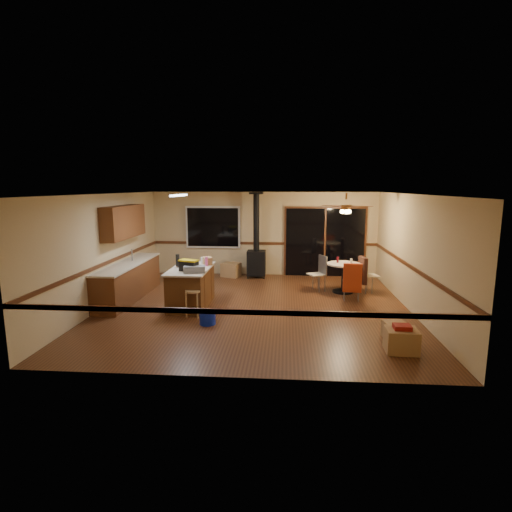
# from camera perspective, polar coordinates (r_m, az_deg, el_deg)

# --- Properties ---
(floor) EXTENTS (7.00, 7.00, 0.00)m
(floor) POSITION_cam_1_polar(r_m,az_deg,el_deg) (9.36, -0.14, -7.27)
(floor) COLOR #4B2815
(floor) RESTS_ON ground
(ceiling) EXTENTS (7.00, 7.00, 0.00)m
(ceiling) POSITION_cam_1_polar(r_m,az_deg,el_deg) (8.95, -0.15, 8.85)
(ceiling) COLOR silver
(ceiling) RESTS_ON ground
(wall_back) EXTENTS (7.00, 0.00, 7.00)m
(wall_back) POSITION_cam_1_polar(r_m,az_deg,el_deg) (12.52, 1.12, 3.19)
(wall_back) COLOR tan
(wall_back) RESTS_ON ground
(wall_front) EXTENTS (7.00, 0.00, 7.00)m
(wall_front) POSITION_cam_1_polar(r_m,az_deg,el_deg) (5.66, -2.94, -5.12)
(wall_front) COLOR tan
(wall_front) RESTS_ON ground
(wall_left) EXTENTS (0.00, 7.00, 7.00)m
(wall_left) POSITION_cam_1_polar(r_m,az_deg,el_deg) (9.97, -20.64, 0.82)
(wall_left) COLOR tan
(wall_left) RESTS_ON ground
(wall_right) EXTENTS (0.00, 7.00, 7.00)m
(wall_right) POSITION_cam_1_polar(r_m,az_deg,el_deg) (9.46, 21.50, 0.30)
(wall_right) COLOR tan
(wall_right) RESTS_ON ground
(chair_rail) EXTENTS (7.00, 7.00, 0.08)m
(chair_rail) POSITION_cam_1_polar(r_m,az_deg,el_deg) (9.12, -0.14, -1.25)
(chair_rail) COLOR #4C2613
(chair_rail) RESTS_ON ground
(window) EXTENTS (1.72, 0.10, 1.32)m
(window) POSITION_cam_1_polar(r_m,az_deg,el_deg) (12.64, -6.17, 4.11)
(window) COLOR black
(window) RESTS_ON ground
(sliding_door) EXTENTS (2.52, 0.10, 2.10)m
(sliding_door) POSITION_cam_1_polar(r_m,az_deg,el_deg) (12.54, 9.80, 1.91)
(sliding_door) COLOR black
(sliding_door) RESTS_ON ground
(lower_cabinets) EXTENTS (0.60, 3.00, 0.86)m
(lower_cabinets) POSITION_cam_1_polar(r_m,az_deg,el_deg) (10.46, -17.71, -3.47)
(lower_cabinets) COLOR #5E3118
(lower_cabinets) RESTS_ON ground
(countertop) EXTENTS (0.64, 3.04, 0.04)m
(countertop) POSITION_cam_1_polar(r_m,az_deg,el_deg) (10.37, -17.84, -1.05)
(countertop) COLOR beige
(countertop) RESTS_ON lower_cabinets
(upper_cabinets) EXTENTS (0.35, 2.00, 0.80)m
(upper_cabinets) POSITION_cam_1_polar(r_m,az_deg,el_deg) (10.46, -18.36, 4.67)
(upper_cabinets) COLOR #5E3118
(upper_cabinets) RESTS_ON ground
(kitchen_island) EXTENTS (0.88, 1.68, 0.90)m
(kitchen_island) POSITION_cam_1_polar(r_m,az_deg,el_deg) (9.47, -9.25, -4.35)
(kitchen_island) COLOR #532E14
(kitchen_island) RESTS_ON ground
(wood_stove) EXTENTS (0.55, 0.50, 2.52)m
(wood_stove) POSITION_cam_1_polar(r_m,az_deg,el_deg) (12.17, 0.05, 0.28)
(wood_stove) COLOR black
(wood_stove) RESTS_ON ground
(ceiling_fan) EXTENTS (0.24, 0.24, 0.55)m
(ceiling_fan) POSITION_cam_1_polar(r_m,az_deg,el_deg) (10.52, 12.73, 6.66)
(ceiling_fan) COLOR brown
(ceiling_fan) RESTS_ON ceiling
(fluorescent_strip) EXTENTS (0.10, 1.20, 0.04)m
(fluorescent_strip) POSITION_cam_1_polar(r_m,az_deg,el_deg) (9.55, -10.95, 8.50)
(fluorescent_strip) COLOR white
(fluorescent_strip) RESTS_ON ceiling
(toolbox_grey) EXTENTS (0.50, 0.33, 0.14)m
(toolbox_grey) POSITION_cam_1_polar(r_m,az_deg,el_deg) (8.88, -8.79, -1.86)
(toolbox_grey) COLOR slate
(toolbox_grey) RESTS_ON kitchen_island
(toolbox_black) EXTENTS (0.45, 0.34, 0.22)m
(toolbox_black) POSITION_cam_1_polar(r_m,az_deg,el_deg) (9.03, -9.59, -1.44)
(toolbox_black) COLOR black
(toolbox_black) RESTS_ON kitchen_island
(toolbox_yellow_lid) EXTENTS (0.47, 0.35, 0.03)m
(toolbox_yellow_lid) POSITION_cam_1_polar(r_m,az_deg,el_deg) (9.00, -9.62, -0.64)
(toolbox_yellow_lid) COLOR gold
(toolbox_yellow_lid) RESTS_ON toolbox_black
(box_on_island) EXTENTS (0.28, 0.32, 0.18)m
(box_on_island) POSITION_cam_1_polar(r_m,az_deg,el_deg) (9.72, -6.96, -0.68)
(box_on_island) COLOR #A37948
(box_on_island) RESTS_ON kitchen_island
(bottle_dark) EXTENTS (0.10, 0.10, 0.31)m
(bottle_dark) POSITION_cam_1_polar(r_m,az_deg,el_deg) (9.49, -11.13, -0.67)
(bottle_dark) COLOR black
(bottle_dark) RESTS_ON kitchen_island
(bottle_pink) EXTENTS (0.08, 0.08, 0.21)m
(bottle_pink) POSITION_cam_1_polar(r_m,az_deg,el_deg) (9.55, -7.09, -0.78)
(bottle_pink) COLOR #D84C8C
(bottle_pink) RESTS_ON kitchen_island
(bottle_white) EXTENTS (0.07, 0.07, 0.17)m
(bottle_white) POSITION_cam_1_polar(r_m,az_deg,el_deg) (9.81, -7.72, -0.64)
(bottle_white) COLOR white
(bottle_white) RESTS_ON kitchen_island
(bar_stool) EXTENTS (0.37, 0.37, 0.58)m
(bar_stool) POSITION_cam_1_polar(r_m,az_deg,el_deg) (8.72, -8.98, -6.70)
(bar_stool) COLOR tan
(bar_stool) RESTS_ON floor
(blue_bucket) EXTENTS (0.41, 0.41, 0.27)m
(blue_bucket) POSITION_cam_1_polar(r_m,az_deg,el_deg) (8.26, -6.94, -8.73)
(blue_bucket) COLOR #0E24C4
(blue_bucket) RESTS_ON floor
(dining_table) EXTENTS (0.88, 0.88, 0.78)m
(dining_table) POSITION_cam_1_polar(r_m,az_deg,el_deg) (10.74, 12.39, -2.34)
(dining_table) COLOR black
(dining_table) RESTS_ON ground
(glass_red) EXTENTS (0.07, 0.07, 0.15)m
(glass_red) POSITION_cam_1_polar(r_m,az_deg,el_deg) (10.75, 11.59, -0.52)
(glass_red) COLOR #590C14
(glass_red) RESTS_ON dining_table
(glass_cream) EXTENTS (0.07, 0.07, 0.14)m
(glass_cream) POSITION_cam_1_polar(r_m,az_deg,el_deg) (10.65, 13.45, -0.73)
(glass_cream) COLOR beige
(glass_cream) RESTS_ON dining_table
(chair_left) EXTENTS (0.54, 0.54, 0.51)m
(chair_left) POSITION_cam_1_polar(r_m,az_deg,el_deg) (10.80, 9.12, -1.84)
(chair_left) COLOR #BAAE8A
(chair_left) RESTS_ON ground
(chair_near) EXTENTS (0.45, 0.49, 0.70)m
(chair_near) POSITION_cam_1_polar(r_m,az_deg,el_deg) (9.89, 13.60, -3.04)
(chair_near) COLOR #BAAE8A
(chair_near) RESTS_ON ground
(chair_right) EXTENTS (0.53, 0.49, 0.70)m
(chair_right) POSITION_cam_1_polar(r_m,az_deg,el_deg) (10.83, 15.12, -1.99)
(chair_right) COLOR #BAAE8A
(chair_right) RESTS_ON ground
(box_under_window) EXTENTS (0.65, 0.58, 0.43)m
(box_under_window) POSITION_cam_1_polar(r_m,az_deg,el_deg) (12.40, -3.59, -1.98)
(box_under_window) COLOR #A37948
(box_under_window) RESTS_ON floor
(box_corner_a) EXTENTS (0.54, 0.46, 0.40)m
(box_corner_a) POSITION_cam_1_polar(r_m,az_deg,el_deg) (7.32, 20.05, -11.26)
(box_corner_a) COLOR #A37948
(box_corner_a) RESTS_ON floor
(box_corner_b) EXTENTS (0.44, 0.40, 0.31)m
(box_corner_b) POSITION_cam_1_polar(r_m,az_deg,el_deg) (7.90, 19.17, -9.94)
(box_corner_b) COLOR #A37948
(box_corner_b) RESTS_ON floor
(box_small_red) EXTENTS (0.29, 0.25, 0.08)m
(box_small_red) POSITION_cam_1_polar(r_m,az_deg,el_deg) (7.24, 20.16, -9.50)
(box_small_red) COLOR maroon
(box_small_red) RESTS_ON box_corner_a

